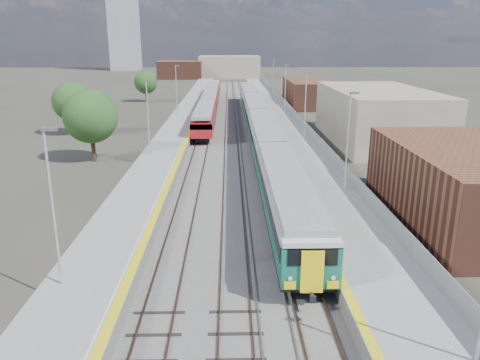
{
  "coord_description": "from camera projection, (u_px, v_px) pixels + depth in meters",
  "views": [
    {
      "loc": [
        -2.21,
        -12.0,
        12.09
      ],
      "look_at": [
        -1.45,
        20.97,
        2.2
      ],
      "focal_mm": 35.0,
      "sensor_mm": 36.0,
      "label": 1
    }
  ],
  "objects": [
    {
      "name": "ground",
      "position": [
        246.0,
        134.0,
        62.89
      ],
      "size": [
        320.0,
        320.0,
        0.0
      ],
      "primitive_type": "plane",
      "color": "#47443A",
      "rests_on": "ground"
    },
    {
      "name": "ballast_bed",
      "position": [
        229.0,
        130.0,
        65.23
      ],
      "size": [
        10.5,
        155.0,
        0.06
      ],
      "primitive_type": "cube",
      "color": "#565451",
      "rests_on": "ground"
    },
    {
      "name": "red_train",
      "position": [
        210.0,
        101.0,
        80.27
      ],
      "size": [
        2.64,
        53.68,
        3.34
      ],
      "color": "black",
      "rests_on": "ground"
    },
    {
      "name": "tree_c",
      "position": [
        146.0,
        82.0,
        94.08
      ],
      "size": [
        4.6,
        4.6,
        6.24
      ],
      "color": "#382619",
      "rests_on": "ground"
    },
    {
      "name": "tree_a",
      "position": [
        90.0,
        116.0,
        47.32
      ],
      "size": [
        5.47,
        5.47,
        7.41
      ],
      "color": "#382619",
      "rests_on": "ground"
    },
    {
      "name": "tracks",
      "position": [
        233.0,
        127.0,
        66.83
      ],
      "size": [
        8.96,
        160.0,
        0.17
      ],
      "color": "#4C3323",
      "rests_on": "ground"
    },
    {
      "name": "tree_d",
      "position": [
        354.0,
        91.0,
        81.22
      ],
      "size": [
        4.2,
        4.2,
        5.69
      ],
      "color": "#382619",
      "rests_on": "ground"
    },
    {
      "name": "platform_left",
      "position": [
        180.0,
        127.0,
        64.93
      ],
      "size": [
        4.3,
        155.0,
        8.52
      ],
      "color": "slate",
      "rests_on": "ground"
    },
    {
      "name": "buildings",
      "position": [
        177.0,
        45.0,
        144.25
      ],
      "size": [
        72.0,
        185.5,
        40.0
      ],
      "color": "brown",
      "rests_on": "ground"
    },
    {
      "name": "tree_b",
      "position": [
        72.0,
        102.0,
        60.98
      ],
      "size": [
        5.1,
        5.1,
        6.91
      ],
      "color": "#382619",
      "rests_on": "ground"
    },
    {
      "name": "green_train",
      "position": [
        259.0,
        122.0,
        59.09
      ],
      "size": [
        2.85,
        79.24,
        3.13
      ],
      "color": "black",
      "rests_on": "ground"
    },
    {
      "name": "platform_right",
      "position": [
        283.0,
        126.0,
        65.24
      ],
      "size": [
        4.7,
        155.0,
        8.52
      ],
      "color": "slate",
      "rests_on": "ground"
    }
  ]
}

